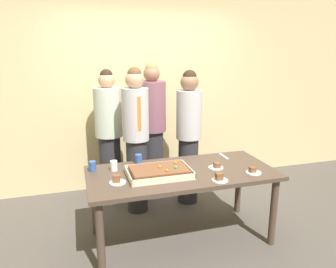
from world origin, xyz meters
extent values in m
plane|color=#4C4742|center=(0.00, 0.00, 0.00)|extent=(12.00, 12.00, 0.00)
cube|color=#CCB784|center=(0.00, 1.60, 1.50)|extent=(8.00, 0.12, 3.00)
cube|color=#47382D|center=(0.00, 0.00, 0.73)|extent=(1.85, 0.86, 0.04)
cylinder|color=#47382D|center=(-0.84, -0.35, 0.35)|extent=(0.07, 0.07, 0.71)
cylinder|color=#47382D|center=(0.84, -0.35, 0.35)|extent=(0.07, 0.07, 0.71)
cylinder|color=#47382D|center=(-0.84, 0.35, 0.35)|extent=(0.07, 0.07, 0.71)
cylinder|color=#47382D|center=(0.84, 0.35, 0.35)|extent=(0.07, 0.07, 0.71)
cube|color=beige|center=(-0.24, -0.04, 0.75)|extent=(0.60, 0.41, 0.01)
cube|color=beige|center=(-0.24, -0.24, 0.79)|extent=(0.60, 0.01, 0.05)
cube|color=beige|center=(-0.24, 0.16, 0.79)|extent=(0.60, 0.01, 0.05)
cube|color=beige|center=(-0.54, -0.04, 0.79)|extent=(0.01, 0.41, 0.05)
cube|color=beige|center=(0.05, -0.04, 0.79)|extent=(0.01, 0.41, 0.05)
cube|color=brown|center=(-0.24, -0.04, 0.79)|extent=(0.53, 0.34, 0.06)
sphere|color=orange|center=(-0.05, 0.03, 0.83)|extent=(0.03, 0.03, 0.03)
sphere|color=orange|center=(-0.19, -0.14, 0.83)|extent=(0.03, 0.03, 0.03)
sphere|color=orange|center=(-0.23, -0.03, 0.83)|extent=(0.03, 0.03, 0.03)
sphere|color=green|center=(-0.09, -0.09, 0.83)|extent=(0.03, 0.03, 0.03)
cylinder|color=white|center=(0.26, -0.33, 0.75)|extent=(0.15, 0.15, 0.01)
cube|color=brown|center=(0.25, -0.33, 0.79)|extent=(0.06, 0.06, 0.06)
cylinder|color=white|center=(-0.65, -0.11, 0.75)|extent=(0.15, 0.15, 0.01)
cube|color=brown|center=(-0.66, -0.11, 0.79)|extent=(0.06, 0.05, 0.07)
cylinder|color=white|center=(0.36, -0.02, 0.75)|extent=(0.15, 0.15, 0.01)
cube|color=brown|center=(0.37, -0.03, 0.78)|extent=(0.06, 0.06, 0.05)
cylinder|color=white|center=(0.65, -0.25, 0.75)|extent=(0.15, 0.15, 0.01)
cube|color=brown|center=(0.64, -0.24, 0.78)|extent=(0.06, 0.05, 0.05)
cylinder|color=#2D5199|center=(-0.84, 0.26, 0.80)|extent=(0.07, 0.07, 0.10)
cylinder|color=white|center=(-0.64, 0.21, 0.80)|extent=(0.07, 0.07, 0.10)
cylinder|color=#2D5199|center=(-0.36, 0.34, 0.80)|extent=(0.07, 0.07, 0.10)
cube|color=silver|center=(0.60, 0.29, 0.75)|extent=(0.03, 0.20, 0.01)
cylinder|color=#28282D|center=(0.36, 0.80, 0.42)|extent=(0.25, 0.25, 0.85)
cylinder|color=#B2B2B7|center=(0.36, 0.80, 1.15)|extent=(0.31, 0.31, 0.59)
sphere|color=#8C664C|center=(0.36, 0.80, 1.54)|extent=(0.22, 0.22, 0.22)
sphere|color=black|center=(0.36, 0.80, 1.60)|extent=(0.17, 0.17, 0.17)
cylinder|color=#28282D|center=(-0.58, 1.16, 0.43)|extent=(0.27, 0.27, 0.86)
cylinder|color=#B7C6B2|center=(-0.58, 1.16, 1.16)|extent=(0.34, 0.34, 0.61)
sphere|color=tan|center=(-0.58, 1.16, 1.56)|extent=(0.20, 0.20, 0.20)
sphere|color=black|center=(-0.58, 1.16, 1.61)|extent=(0.16, 0.16, 0.16)
cylinder|color=#28282D|center=(-0.01, 1.15, 0.44)|extent=(0.28, 0.28, 0.89)
cylinder|color=#7A4C5B|center=(-0.01, 1.15, 1.21)|extent=(0.36, 0.36, 0.64)
sphere|color=#8C664C|center=(-0.01, 1.15, 1.63)|extent=(0.21, 0.21, 0.21)
sphere|color=olive|center=(-0.01, 1.15, 1.68)|extent=(0.16, 0.16, 0.16)
cylinder|color=#28282D|center=(-0.31, 0.74, 0.45)|extent=(0.24, 0.24, 0.90)
cylinder|color=#B2B2B7|center=(-0.31, 0.74, 1.20)|extent=(0.30, 0.30, 0.60)
cube|color=orange|center=(-0.30, 0.60, 1.23)|extent=(0.04, 0.02, 0.38)
sphere|color=tan|center=(-0.31, 0.74, 1.59)|extent=(0.21, 0.21, 0.21)
sphere|color=brown|center=(-0.31, 0.74, 1.65)|extent=(0.16, 0.16, 0.16)
camera|label=1|loc=(-0.97, -2.78, 1.89)|focal=33.99mm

